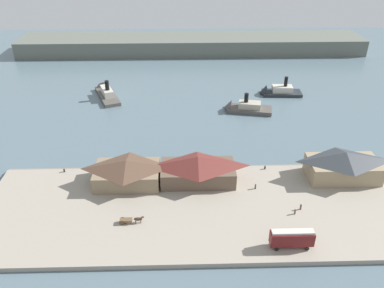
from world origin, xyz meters
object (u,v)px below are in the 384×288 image
at_px(ferry_shed_central_terminal, 127,171).
at_px(mooring_post_east, 265,168).
at_px(ferry_moored_west, 243,108).
at_px(ferry_shed_customs_shed, 198,168).
at_px(horse_cart, 131,220).
at_px(ferry_shed_east_terminal, 344,165).
at_px(pedestrian_walking_west, 255,186).
at_px(ferry_approaching_west, 276,92).
at_px(street_tram, 292,238).
at_px(ferry_moored_east, 106,92).
at_px(pedestrian_standing_center, 295,212).
at_px(mooring_post_center_east, 64,170).
at_px(pedestrian_walking_east, 301,207).

height_order(ferry_shed_central_terminal, mooring_post_east, ferry_shed_central_terminal).
relative_size(mooring_post_east, ferry_moored_west, 0.05).
bearing_deg(ferry_shed_customs_shed, ferry_shed_central_terminal, -178.59).
relative_size(ferry_shed_central_terminal, horse_cart, 3.01).
distance_m(ferry_shed_customs_shed, horse_cart, 23.41).
xyz_separation_m(ferry_shed_east_terminal, pedestrian_walking_west, (-24.32, -4.57, -3.28)).
height_order(horse_cart, ferry_approaching_west, ferry_approaching_west).
relative_size(street_tram, ferry_moored_east, 0.41).
bearing_deg(pedestrian_walking_west, pedestrian_standing_center, -52.92).
bearing_deg(ferry_shed_central_terminal, mooring_post_center_east, 163.45).
xyz_separation_m(ferry_shed_central_terminal, ferry_shed_east_terminal, (57.99, 0.72, 0.53)).
xyz_separation_m(horse_cart, mooring_post_east, (35.40, 21.48, -0.48)).
bearing_deg(pedestrian_standing_center, pedestrian_walking_west, 127.08).
bearing_deg(ferry_moored_west, mooring_post_east, -89.21).
bearing_deg(pedestrian_walking_west, street_tram, -78.93).
bearing_deg(street_tram, ferry_approaching_west, 79.90).
bearing_deg(street_tram, horse_cart, 166.28).
xyz_separation_m(mooring_post_center_east, ferry_approaching_west, (71.40, 55.81, -0.45)).
height_order(ferry_moored_east, ferry_moored_west, ferry_moored_east).
distance_m(ferry_shed_central_terminal, pedestrian_standing_center, 43.87).
bearing_deg(pedestrian_standing_center, pedestrian_walking_east, 42.26).
relative_size(street_tram, horse_cart, 1.62).
bearing_deg(street_tram, ferry_moored_east, 121.61).
distance_m(pedestrian_walking_west, mooring_post_east, 10.10).
relative_size(ferry_shed_east_terminal, mooring_post_center_east, 21.17).
bearing_deg(ferry_shed_customs_shed, pedestrian_standing_center, -32.74).
distance_m(mooring_post_east, ferry_moored_east, 78.85).
xyz_separation_m(ferry_shed_customs_shed, horse_cart, (-16.23, -16.63, -2.83)).
height_order(pedestrian_walking_east, pedestrian_standing_center, pedestrian_walking_east).
bearing_deg(pedestrian_standing_center, ferry_approaching_west, 81.22).
bearing_deg(ferry_moored_east, street_tram, -58.39).
xyz_separation_m(ferry_shed_east_terminal, ferry_moored_west, (-20.63, 45.24, -3.94)).
bearing_deg(ferry_moored_west, pedestrian_standing_center, -86.12).
height_order(ferry_shed_central_terminal, horse_cart, ferry_shed_central_terminal).
distance_m(ferry_shed_east_terminal, ferry_moored_east, 96.70).
relative_size(ferry_shed_central_terminal, street_tram, 1.85).
relative_size(mooring_post_east, ferry_moored_east, 0.04).
relative_size(ferry_shed_east_terminal, pedestrian_standing_center, 12.39).
xyz_separation_m(ferry_approaching_west, ferry_moored_east, (-69.18, 1.48, 0.06)).
distance_m(ferry_shed_customs_shed, mooring_post_center_east, 37.55).
height_order(street_tram, mooring_post_center_east, street_tram).
bearing_deg(ferry_shed_east_terminal, mooring_post_center_east, 176.46).
xyz_separation_m(street_tram, ferry_moored_west, (-0.40, 70.74, -2.55)).
bearing_deg(ferry_moored_west, pedestrian_walking_east, -84.25).
xyz_separation_m(ferry_shed_customs_shed, ferry_moored_east, (-34.86, 62.27, -3.70)).
xyz_separation_m(ferry_shed_east_terminal, horse_cart, (-55.47, -16.89, -3.08)).
distance_m(ferry_shed_central_terminal, ferry_moored_west, 59.34).
xyz_separation_m(horse_cart, ferry_approaching_west, (50.56, 77.42, -0.93)).
distance_m(pedestrian_walking_west, ferry_moored_west, 49.95).
height_order(pedestrian_standing_center, ferry_moored_west, ferry_moored_west).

